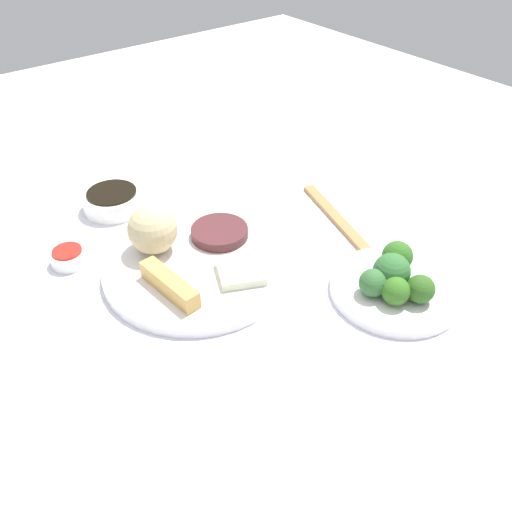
% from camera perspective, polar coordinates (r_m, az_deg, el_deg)
% --- Properties ---
extents(tabletop, '(2.20, 2.20, 0.02)m').
position_cam_1_polar(tabletop, '(0.89, -5.21, -1.67)').
color(tabletop, white).
rests_on(tabletop, ground).
extents(main_plate, '(0.30, 0.30, 0.02)m').
position_cam_1_polar(main_plate, '(0.87, -6.15, -1.05)').
color(main_plate, white).
rests_on(main_plate, tabletop).
extents(rice_scoop, '(0.08, 0.08, 0.08)m').
position_cam_1_polar(rice_scoop, '(0.88, -10.72, 2.71)').
color(rice_scoop, '#C6B384').
rests_on(rice_scoop, main_plate).
extents(spring_roll, '(0.12, 0.03, 0.03)m').
position_cam_1_polar(spring_roll, '(0.81, -8.99, -2.94)').
color(spring_roll, tan).
rests_on(spring_roll, main_plate).
extents(crab_rangoon_wonton, '(0.09, 0.09, 0.01)m').
position_cam_1_polar(crab_rangoon_wonton, '(0.83, -1.61, -1.68)').
color(crab_rangoon_wonton, beige).
rests_on(crab_rangoon_wonton, main_plate).
extents(stir_fry_heap, '(0.10, 0.10, 0.02)m').
position_cam_1_polar(stir_fry_heap, '(0.92, -3.81, 2.48)').
color(stir_fry_heap, '#4D2428').
rests_on(stir_fry_heap, main_plate).
extents(broccoli_plate, '(0.20, 0.20, 0.01)m').
position_cam_1_polar(broccoli_plate, '(0.85, 14.27, -3.40)').
color(broccoli_plate, white).
rests_on(broccoli_plate, tabletop).
extents(broccoli_floret_0, '(0.06, 0.06, 0.06)m').
position_cam_1_polar(broccoli_floret_0, '(0.83, 13.93, -1.57)').
color(broccoli_floret_0, '#306831').
rests_on(broccoli_floret_0, broccoli_plate).
extents(broccoli_floret_1, '(0.04, 0.04, 0.04)m').
position_cam_1_polar(broccoli_floret_1, '(0.81, 14.33, -3.55)').
color(broccoli_floret_1, '#346B1F').
rests_on(broccoli_floret_1, broccoli_plate).
extents(broccoli_floret_2, '(0.05, 0.05, 0.05)m').
position_cam_1_polar(broccoli_floret_2, '(0.87, 14.48, -0.02)').
color(broccoli_floret_2, '#2D641E').
rests_on(broccoli_floret_2, broccoli_plate).
extents(broccoli_floret_3, '(0.04, 0.04, 0.04)m').
position_cam_1_polar(broccoli_floret_3, '(0.82, 16.72, -3.31)').
color(broccoli_floret_3, '#2E5C1D').
rests_on(broccoli_floret_3, broccoli_plate).
extents(broccoli_floret_4, '(0.04, 0.04, 0.04)m').
position_cam_1_polar(broccoli_floret_4, '(0.81, 12.09, -2.75)').
color(broccoli_floret_4, '#336633').
rests_on(broccoli_floret_4, broccoli_plate).
extents(soy_sauce_bowl, '(0.11, 0.11, 0.03)m').
position_cam_1_polar(soy_sauce_bowl, '(1.04, -14.64, 5.55)').
color(soy_sauce_bowl, white).
rests_on(soy_sauce_bowl, tabletop).
extents(soy_sauce_bowl_liquid, '(0.09, 0.09, 0.00)m').
position_cam_1_polar(soy_sauce_bowl_liquid, '(1.03, -14.80, 6.41)').
color(soy_sauce_bowl_liquid, black).
rests_on(soy_sauce_bowl_liquid, soy_sauce_bowl).
extents(sauce_ramekin_sweet_and_sour, '(0.06, 0.06, 0.02)m').
position_cam_1_polar(sauce_ramekin_sweet_and_sour, '(0.93, -18.91, -0.17)').
color(sauce_ramekin_sweet_and_sour, white).
rests_on(sauce_ramekin_sweet_and_sour, tabletop).
extents(sauce_ramekin_sweet_and_sour_liquid, '(0.05, 0.05, 0.00)m').
position_cam_1_polar(sauce_ramekin_sweet_and_sour_liquid, '(0.92, -19.07, 0.49)').
color(sauce_ramekin_sweet_and_sour_liquid, red).
rests_on(sauce_ramekin_sweet_and_sour_liquid, sauce_ramekin_sweet_and_sour).
extents(chopsticks_pair, '(0.22, 0.08, 0.01)m').
position_cam_1_polar(chopsticks_pair, '(1.00, 8.31, 4.00)').
color(chopsticks_pair, '#AE7744').
rests_on(chopsticks_pair, tabletop).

